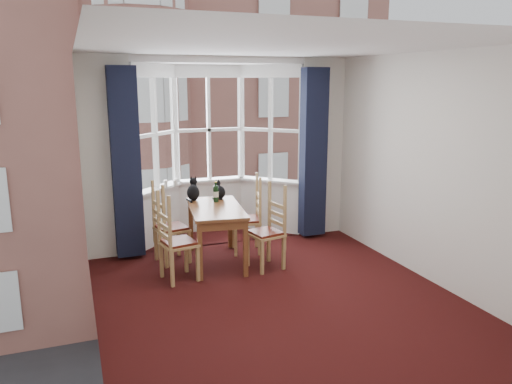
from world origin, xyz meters
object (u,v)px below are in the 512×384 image
dining_table (216,215)px  candle_short (175,183)px  chair_right_near (271,233)px  candle_tall (166,184)px  chair_right_far (252,220)px  candle_extra (176,182)px  wine_bottle (216,193)px  chair_left_near (172,245)px  cat_left (193,191)px  cat_right (220,191)px  chair_left_far (166,230)px

dining_table → candle_short: bearing=105.2°
chair_right_near → candle_tall: (-1.11, 1.54, 0.45)m
chair_right_near → chair_right_far: same height
candle_tall → candle_extra: candle_extra is taller
dining_table → wine_bottle: wine_bottle is taller
chair_left_near → cat_left: 1.15m
chair_left_near → wine_bottle: 1.15m
candle_short → cat_right: bearing=-53.8°
chair_left_near → chair_left_far: (0.04, 0.66, 0.00)m
cat_left → chair_left_near: bearing=-118.5°
dining_table → cat_left: bearing=110.7°
chair_right_near → cat_left: (-0.84, 0.90, 0.45)m
cat_left → chair_right_far: bearing=-16.4°
dining_table → chair_left_far: size_ratio=1.47×
cat_left → candle_tall: cat_left is taller
chair_right_near → candle_tall: bearing=125.8°
chair_left_far → candle_extra: (0.36, 0.96, 0.45)m
cat_right → dining_table: bearing=-112.9°
chair_right_near → candle_tall: 1.95m
dining_table → chair_left_far: 0.72m
chair_right_near → cat_right: (-0.45, 0.87, 0.42)m
cat_right → cat_left: bearing=175.1°
chair_left_far → chair_left_near: bearing=-93.6°
chair_right_far → cat_left: cat_left is taller
candle_tall → candle_extra: (0.17, 0.05, 0.00)m
cat_right → candle_extra: bearing=124.1°
chair_right_near → wine_bottle: 1.00m
chair_left_near → candle_short: (0.37, 1.60, 0.44)m
chair_right_near → cat_left: bearing=132.9°
dining_table → chair_left_far: (-0.65, 0.22, -0.20)m
cat_left → chair_right_near: bearing=-47.1°
chair_left_far → cat_left: bearing=30.6°
dining_table → chair_left_near: size_ratio=1.47×
cat_right → candle_extra: (-0.49, 0.72, 0.03)m
chair_left_far → candle_short: size_ratio=9.94×
dining_table → candle_extra: size_ratio=12.32×
dining_table → cat_left: 0.58m
chair_right_near → candle_extra: 1.90m
chair_left_near → cat_right: size_ratio=3.28×
chair_left_far → candle_short: candle_short is taller
wine_bottle → cat_right: bearing=58.0°
wine_bottle → candle_short: (-0.40, 0.88, -0.00)m
candle_tall → candle_short: bearing=11.6°
chair_right_far → cat_left: (-0.81, 0.24, 0.45)m
cat_left → cat_right: cat_left is taller
chair_right_far → candle_extra: size_ratio=8.40×
wine_bottle → chair_right_near: bearing=-50.8°
chair_left_far → cat_right: 0.97m
cat_left → wine_bottle: cat_left is taller
chair_right_far → wine_bottle: wine_bottle is taller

